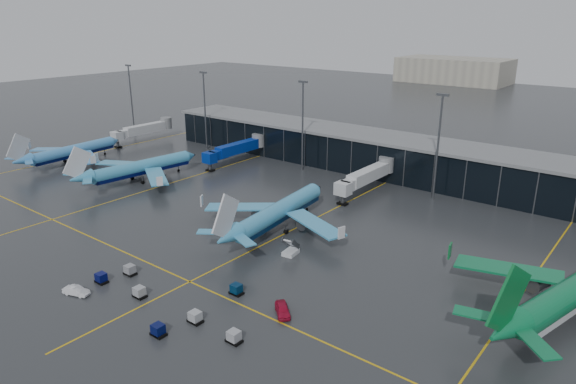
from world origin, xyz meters
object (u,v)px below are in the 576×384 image
Objects in this scene: mobile_airstair at (291,251)px; service_van_red at (283,309)px; airliner_klm_near at (280,201)px; service_van_white at (76,291)px; airliner_klm_west at (73,144)px; baggage_carts at (168,300)px; airliner_arkefly at (142,159)px.

mobile_airstair is 20.47m from service_van_red.
mobile_airstair is at bearing -48.74° from airliner_klm_near.
service_van_white is (-17.83, -32.86, -0.05)m from mobile_airstair.
service_van_red reaches higher than service_van_white.
mobile_airstair is (91.15, -9.73, -4.94)m from airliner_klm_west.
airliner_klm_near is at bearing 99.43° from baggage_carts.
airliner_klm_near reaches higher than mobile_airstair.
airliner_klm_near is 8.33× the size of service_van_red.
service_van_white is at bearing -126.42° from mobile_airstair.
airliner_arkefly is 61.12m from service_van_white.
airliner_klm_near is 13.95m from mobile_airstair.
baggage_carts is at bearing -106.64° from mobile_airstair.
service_van_white is at bearing -40.89° from airliner_arkefly.
airliner_klm_west is 106.27m from service_van_red.
airliner_arkefly is 8.81× the size of service_van_white.
airliner_klm_west is 1.19× the size of baggage_carts.
airliner_arkefly is 0.97× the size of airliner_klm_near.
mobile_airstair reaches higher than baggage_carts.
airliner_klm_near reaches higher than service_van_white.
mobile_airstair is (59.67, -11.38, -5.17)m from airliner_arkefly.
mobile_airstair is 0.73× the size of service_van_red.
airliner_klm_near is (81.53, -1.14, 0.40)m from airliner_klm_west.
airliner_klm_west is 94.26m from baggage_carts.
airliner_arkefly reaches higher than service_van_red.
airliner_klm_west is 0.96× the size of airliner_arkefly.
airliner_klm_near is 9.05× the size of service_van_white.
airliner_arkefly is 11.13× the size of mobile_airstair.
service_van_white is at bearing -108.17° from airliner_klm_near.
airliner_klm_west is 10.69× the size of mobile_airstair.
airliner_arkefly is 60.97m from mobile_airstair.
airliner_klm_near is at bearing 130.28° from mobile_airstair.
service_van_red is 1.09× the size of service_van_white.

